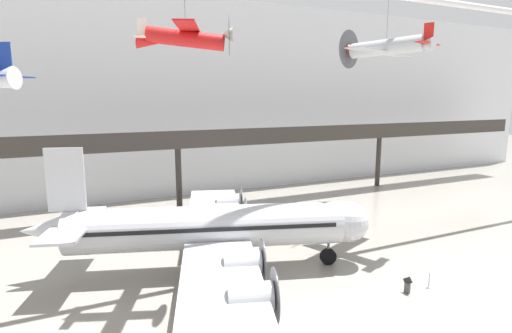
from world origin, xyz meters
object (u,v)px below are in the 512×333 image
Objects in this scene: suspended_plane_red_highwing at (186,38)px; info_sign_pedestal at (407,287)px; airliner_silver_main at (206,228)px; stanchion_barrier at (429,283)px; suspended_plane_silver_racer at (386,48)px.

info_sign_pedestal is at bearing -4.85° from suspended_plane_red_highwing.
suspended_plane_red_highwing is 5.77× the size of info_sign_pedestal.
suspended_plane_red_highwing is at bearing -107.82° from airliner_silver_main.
airliner_silver_main is at bearing 76.17° from suspended_plane_red_highwing.
airliner_silver_main reaches higher than stanchion_barrier.
suspended_plane_silver_racer reaches higher than airliner_silver_main.
suspended_plane_silver_racer is 7.77× the size of info_sign_pedestal.
suspended_plane_red_highwing reaches higher than stanchion_barrier.
stanchion_barrier is at bearing -1.99° from suspended_plane_red_highwing.
suspended_plane_red_highwing is at bearing 76.03° from suspended_plane_silver_racer.
stanchion_barrier is (-3.38, -9.17, -17.09)m from suspended_plane_silver_racer.
info_sign_pedestal is at bearing 178.23° from stanchion_barrier.
airliner_silver_main is 21.73m from suspended_plane_silver_racer.
suspended_plane_red_highwing and suspended_plane_silver_racer have the same top height.
stanchion_barrier is at bearing -17.06° from airliner_silver_main.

